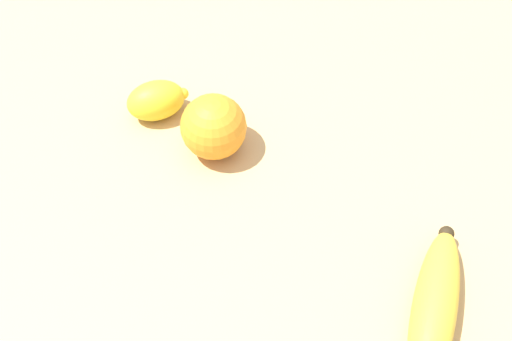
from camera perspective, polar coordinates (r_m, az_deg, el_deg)
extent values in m
plane|color=tan|center=(0.63, -5.38, -6.93)|extent=(3.00, 3.00, 0.00)
ellipsoid|color=gold|center=(0.59, 16.63, -12.50)|extent=(0.17, 0.13, 0.04)
sphere|color=#2D2314|center=(0.64, 17.68, -5.75)|extent=(0.02, 0.02, 0.02)
sphere|color=orange|center=(0.67, -4.06, 4.17)|extent=(0.07, 0.07, 0.07)
ellipsoid|color=yellow|center=(0.72, -9.51, 6.60)|extent=(0.05, 0.07, 0.05)
sphere|color=yellow|center=(0.72, -6.99, 7.28)|extent=(0.01, 0.01, 0.01)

